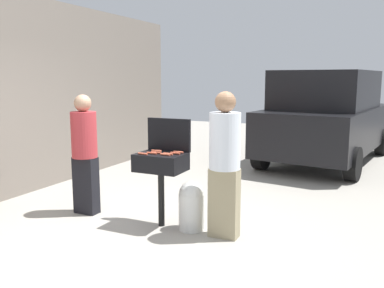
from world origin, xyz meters
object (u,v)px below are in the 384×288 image
(hot_dog_1, at_px, (168,154))
(propane_tank, at_px, (192,205))
(hot_dog_0, at_px, (156,153))
(hot_dog_2, at_px, (165,154))
(hot_dog_5, at_px, (152,153))
(hot_dog_6, at_px, (178,152))
(parked_minivan, at_px, (327,116))
(bbq_grill, at_px, (161,165))
(person_right, at_px, (225,160))
(hot_dog_4, at_px, (175,153))
(hot_dog_7, at_px, (143,154))
(hot_dog_3, at_px, (157,151))
(person_left, at_px, (85,150))

(hot_dog_1, bearing_deg, propane_tank, 15.40)
(hot_dog_0, xyz_separation_m, hot_dog_2, (0.16, -0.06, 0.00))
(hot_dog_5, bearing_deg, hot_dog_2, -3.10)
(hot_dog_6, relative_size, parked_minivan, 0.03)
(bbq_grill, bearing_deg, person_right, -0.73)
(hot_dog_4, bearing_deg, hot_dog_0, -164.03)
(hot_dog_2, xyz_separation_m, hot_dog_7, (-0.27, -0.07, 0.00))
(hot_dog_7, xyz_separation_m, person_right, (1.01, 0.15, -0.02))
(hot_dog_6, bearing_deg, propane_tank, -20.24)
(hot_dog_7, bearing_deg, bbq_grill, 46.43)
(hot_dog_2, bearing_deg, parked_minivan, 76.44)
(hot_dog_4, distance_m, hot_dog_7, 0.40)
(hot_dog_7, bearing_deg, hot_dog_2, 14.78)
(hot_dog_1, height_order, hot_dog_3, same)
(bbq_grill, xyz_separation_m, parked_minivan, (1.37, 5.09, 0.23))
(hot_dog_3, xyz_separation_m, hot_dog_6, (0.29, 0.04, 0.00))
(hot_dog_3, relative_size, person_right, 0.08)
(hot_dog_7, xyz_separation_m, parked_minivan, (1.52, 5.25, 0.07))
(hot_dog_6, xyz_separation_m, hot_dog_7, (-0.34, -0.29, 0.00))
(parked_minivan, bearing_deg, person_left, 71.55)
(hot_dog_2, relative_size, person_right, 0.08)
(hot_dog_3, height_order, person_right, person_right)
(hot_dog_6, xyz_separation_m, person_left, (-1.38, -0.12, -0.06))
(person_left, xyz_separation_m, person_right, (2.05, -0.02, 0.04))
(person_right, bearing_deg, person_left, -7.92)
(hot_dog_2, relative_size, hot_dog_7, 1.00)
(bbq_grill, height_order, hot_dog_4, hot_dog_4)
(hot_dog_3, bearing_deg, person_left, -176.11)
(person_right, relative_size, parked_minivan, 0.37)
(hot_dog_0, distance_m, hot_dog_2, 0.17)
(hot_dog_0, xyz_separation_m, hot_dog_6, (0.23, 0.15, 0.00))
(hot_dog_0, height_order, person_right, person_right)
(hot_dog_0, bearing_deg, person_right, 1.25)
(hot_dog_0, bearing_deg, hot_dog_2, -20.97)
(hot_dog_2, distance_m, hot_dog_7, 0.28)
(hot_dog_6, bearing_deg, hot_dog_7, -140.13)
(propane_tank, bearing_deg, bbq_grill, -174.46)
(hot_dog_4, height_order, hot_dog_7, same)
(hot_dog_4, xyz_separation_m, hot_dog_6, (-0.00, 0.08, 0.00))
(bbq_grill, distance_m, parked_minivan, 5.27)
(bbq_grill, xyz_separation_m, person_left, (-1.20, 0.00, 0.10))
(hot_dog_0, relative_size, hot_dog_5, 1.00)
(hot_dog_5, bearing_deg, hot_dog_4, 23.79)
(hot_dog_1, relative_size, hot_dog_6, 1.00)
(hot_dog_2, bearing_deg, hot_dog_7, -165.22)
(hot_dog_7, height_order, person_left, person_left)
(hot_dog_0, height_order, hot_dog_5, same)
(person_left, bearing_deg, parked_minivan, 79.99)
(hot_dog_5, xyz_separation_m, propane_tank, (0.49, 0.12, -0.63))
(hot_dog_4, bearing_deg, propane_tank, 0.88)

